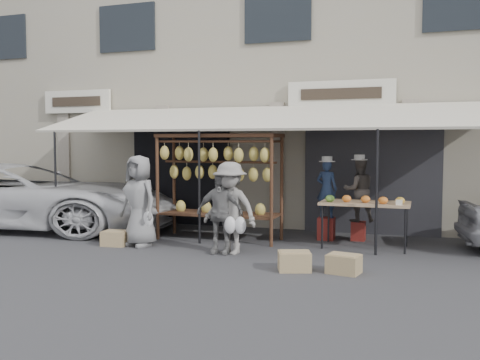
{
  "coord_description": "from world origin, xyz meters",
  "views": [
    {
      "loc": [
        3.29,
        -8.79,
        2.05
      ],
      "look_at": [
        -0.21,
        1.4,
        1.3
      ],
      "focal_mm": 40.0,
      "sensor_mm": 36.0,
      "label": 1
    }
  ],
  "objects_px": {
    "customer_left": "(139,201)",
    "customer_mid": "(220,213)",
    "customer_right": "(230,208)",
    "produce_table": "(365,204)",
    "banana_rack": "(218,166)",
    "van": "(12,180)",
    "crate_near_b": "(344,264)",
    "crate_far": "(115,238)",
    "vendor_left": "(327,189)",
    "vendor_right": "(359,190)",
    "crate_near_a": "(294,261)"
  },
  "relations": [
    {
      "from": "customer_left",
      "to": "customer_mid",
      "type": "distance_m",
      "value": 1.79
    },
    {
      "from": "customer_right",
      "to": "produce_table",
      "type": "bearing_deg",
      "value": 43.15
    },
    {
      "from": "customer_right",
      "to": "customer_mid",
      "type": "bearing_deg",
      "value": -157.32
    },
    {
      "from": "banana_rack",
      "to": "van",
      "type": "relative_size",
      "value": 0.46
    },
    {
      "from": "crate_near_b",
      "to": "crate_far",
      "type": "relative_size",
      "value": 1.01
    },
    {
      "from": "banana_rack",
      "to": "produce_table",
      "type": "xyz_separation_m",
      "value": [
        3.0,
        0.13,
        -0.7
      ]
    },
    {
      "from": "customer_left",
      "to": "crate_far",
      "type": "relative_size",
      "value": 3.68
    },
    {
      "from": "crate_far",
      "to": "van",
      "type": "xyz_separation_m",
      "value": [
        -3.58,
        1.17,
        1.02
      ]
    },
    {
      "from": "customer_right",
      "to": "crate_far",
      "type": "height_order",
      "value": "customer_right"
    },
    {
      "from": "customer_mid",
      "to": "vendor_left",
      "type": "bearing_deg",
      "value": 47.04
    },
    {
      "from": "customer_right",
      "to": "vendor_left",
      "type": "bearing_deg",
      "value": 66.99
    },
    {
      "from": "customer_right",
      "to": "crate_near_b",
      "type": "relative_size",
      "value": 3.45
    },
    {
      "from": "crate_far",
      "to": "van",
      "type": "bearing_deg",
      "value": 161.92
    },
    {
      "from": "vendor_right",
      "to": "crate_near_a",
      "type": "height_order",
      "value": "vendor_right"
    },
    {
      "from": "customer_mid",
      "to": "crate_near_a",
      "type": "height_order",
      "value": "customer_mid"
    },
    {
      "from": "vendor_left",
      "to": "customer_right",
      "type": "bearing_deg",
      "value": 61.66
    },
    {
      "from": "vendor_left",
      "to": "crate_far",
      "type": "distance_m",
      "value": 4.47
    },
    {
      "from": "crate_far",
      "to": "van",
      "type": "distance_m",
      "value": 3.9
    },
    {
      "from": "customer_right",
      "to": "crate_near_b",
      "type": "distance_m",
      "value": 2.45
    },
    {
      "from": "vendor_right",
      "to": "customer_mid",
      "type": "bearing_deg",
      "value": 24.31
    },
    {
      "from": "van",
      "to": "customer_left",
      "type": "bearing_deg",
      "value": -110.71
    },
    {
      "from": "crate_near_b",
      "to": "van",
      "type": "relative_size",
      "value": 0.09
    },
    {
      "from": "customer_left",
      "to": "banana_rack",
      "type": "bearing_deg",
      "value": 59.53
    },
    {
      "from": "banana_rack",
      "to": "crate_near_a",
      "type": "bearing_deg",
      "value": -44.97
    },
    {
      "from": "produce_table",
      "to": "customer_left",
      "type": "relative_size",
      "value": 0.94
    },
    {
      "from": "customer_mid",
      "to": "produce_table",
      "type": "bearing_deg",
      "value": 24.8
    },
    {
      "from": "vendor_right",
      "to": "customer_left",
      "type": "height_order",
      "value": "customer_left"
    },
    {
      "from": "crate_near_a",
      "to": "crate_far",
      "type": "height_order",
      "value": "crate_near_a"
    },
    {
      "from": "van",
      "to": "crate_far",
      "type": "bearing_deg",
      "value": -114.4
    },
    {
      "from": "vendor_left",
      "to": "vendor_right",
      "type": "xyz_separation_m",
      "value": [
        0.65,
        0.13,
        -0.02
      ]
    },
    {
      "from": "banana_rack",
      "to": "vendor_right",
      "type": "relative_size",
      "value": 1.95
    },
    {
      "from": "crate_near_a",
      "to": "crate_near_b",
      "type": "bearing_deg",
      "value": 6.23
    },
    {
      "from": "customer_left",
      "to": "customer_mid",
      "type": "bearing_deg",
      "value": 13.05
    },
    {
      "from": "customer_right",
      "to": "customer_left",
      "type": "bearing_deg",
      "value": -171.02
    },
    {
      "from": "crate_near_b",
      "to": "van",
      "type": "bearing_deg",
      "value": 166.48
    },
    {
      "from": "crate_near_b",
      "to": "crate_near_a",
      "type": "bearing_deg",
      "value": -173.77
    },
    {
      "from": "customer_left",
      "to": "van",
      "type": "distance_m",
      "value": 4.2
    },
    {
      "from": "customer_left",
      "to": "van",
      "type": "bearing_deg",
      "value": -176.39
    },
    {
      "from": "vendor_right",
      "to": "vendor_left",
      "type": "bearing_deg",
      "value": -8.05
    },
    {
      "from": "banana_rack",
      "to": "produce_table",
      "type": "relative_size",
      "value": 1.53
    },
    {
      "from": "crate_near_b",
      "to": "van",
      "type": "height_order",
      "value": "van"
    },
    {
      "from": "produce_table",
      "to": "customer_right",
      "type": "height_order",
      "value": "customer_right"
    },
    {
      "from": "banana_rack",
      "to": "customer_mid",
      "type": "distance_m",
      "value": 1.59
    },
    {
      "from": "banana_rack",
      "to": "customer_right",
      "type": "bearing_deg",
      "value": -60.14
    },
    {
      "from": "customer_mid",
      "to": "crate_far",
      "type": "distance_m",
      "value": 2.33
    },
    {
      "from": "van",
      "to": "produce_table",
      "type": "bearing_deg",
      "value": -94.92
    },
    {
      "from": "produce_table",
      "to": "customer_mid",
      "type": "relative_size",
      "value": 1.12
    },
    {
      "from": "crate_near_a",
      "to": "crate_near_b",
      "type": "distance_m",
      "value": 0.78
    },
    {
      "from": "vendor_right",
      "to": "customer_right",
      "type": "bearing_deg",
      "value": 26.35
    },
    {
      "from": "customer_left",
      "to": "customer_right",
      "type": "relative_size",
      "value": 1.06
    }
  ]
}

